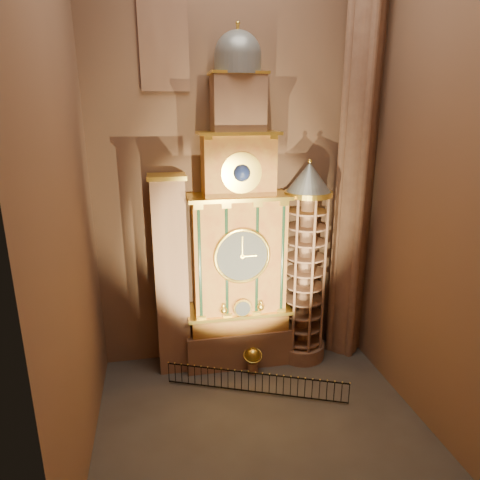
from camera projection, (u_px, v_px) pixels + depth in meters
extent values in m
plane|color=#383330|center=(260.00, 421.00, 18.75)|extent=(14.00, 14.00, 0.00)
plane|color=brown|center=(234.00, 154.00, 21.21)|extent=(22.00, 0.00, 22.00)
plane|color=brown|center=(61.00, 174.00, 14.27)|extent=(0.00, 22.00, 22.00)
plane|color=brown|center=(436.00, 165.00, 16.88)|extent=(0.00, 22.00, 22.00)
cube|color=#8C634C|center=(238.00, 343.00, 23.16)|extent=(5.60, 2.20, 2.00)
cube|color=brown|center=(238.00, 318.00, 22.72)|extent=(5.00, 2.00, 1.00)
cube|color=#FFD44B|center=(238.00, 309.00, 22.52)|extent=(5.40, 2.30, 0.18)
cube|color=brown|center=(238.00, 255.00, 21.71)|extent=(4.60, 2.00, 6.00)
cylinder|color=black|center=(200.00, 264.00, 20.52)|extent=(0.32, 0.32, 5.60)
cylinder|color=black|center=(226.00, 262.00, 20.77)|extent=(0.32, 0.32, 5.60)
cylinder|color=black|center=(256.00, 260.00, 21.05)|extent=(0.32, 0.32, 5.60)
cylinder|color=black|center=(282.00, 258.00, 21.29)|extent=(0.32, 0.32, 5.60)
cube|color=#FFD44B|center=(238.00, 196.00, 20.79)|extent=(5.00, 2.25, 0.18)
cylinder|color=#2D3033|center=(242.00, 256.00, 20.68)|extent=(2.60, 0.12, 2.60)
torus|color=#FFD44B|center=(242.00, 256.00, 20.63)|extent=(2.80, 0.16, 2.80)
cylinder|color=#FFD44B|center=(243.00, 308.00, 21.32)|extent=(0.90, 0.10, 0.90)
sphere|color=#FFD44B|center=(224.00, 310.00, 21.20)|extent=(0.36, 0.36, 0.36)
sphere|color=#FFD44B|center=(261.00, 307.00, 21.56)|extent=(0.36, 0.36, 0.36)
cube|color=brown|center=(238.00, 166.00, 20.41)|extent=(3.40, 1.80, 3.00)
sphere|color=#0E2046|center=(242.00, 173.00, 19.62)|extent=(0.80, 0.80, 0.80)
cube|color=#FFD44B|center=(238.00, 133.00, 19.92)|extent=(3.80, 2.00, 0.15)
cube|color=#8C634C|center=(238.00, 105.00, 19.61)|extent=(2.40, 1.60, 2.60)
sphere|color=slate|center=(238.00, 55.00, 19.00)|extent=(2.10, 2.10, 2.10)
cylinder|color=#FFD44B|center=(238.00, 33.00, 18.74)|extent=(0.14, 0.14, 0.80)
cube|color=#8C634C|center=(171.00, 278.00, 21.37)|extent=(1.60, 1.40, 10.00)
cube|color=#FFD44B|center=(174.00, 318.00, 21.55)|extent=(1.35, 0.10, 2.10)
cube|color=#441C12|center=(174.00, 319.00, 21.49)|extent=(1.05, 0.04, 1.75)
cube|color=#FFD44B|center=(171.00, 270.00, 20.80)|extent=(1.35, 0.10, 2.10)
cube|color=#441C12|center=(171.00, 271.00, 20.74)|extent=(1.05, 0.04, 1.75)
cube|color=#FFD44B|center=(169.00, 218.00, 20.05)|extent=(1.35, 0.10, 2.10)
cube|color=#441C12|center=(169.00, 219.00, 19.99)|extent=(1.05, 0.04, 1.75)
cube|color=#FFD44B|center=(166.00, 177.00, 19.89)|extent=(1.80, 1.60, 0.20)
cylinder|color=#8C634C|center=(301.00, 349.00, 23.70)|extent=(2.50, 2.50, 0.80)
cylinder|color=#8C634C|center=(305.00, 273.00, 22.40)|extent=(0.70, 0.70, 8.20)
cylinder|color=#FFD44B|center=(308.00, 194.00, 21.19)|extent=(2.40, 2.40, 0.25)
cone|color=slate|center=(309.00, 178.00, 20.96)|extent=(2.30, 2.30, 1.50)
sphere|color=#FFD44B|center=(310.00, 161.00, 20.73)|extent=(0.20, 0.20, 0.20)
cylinder|color=#8C634C|center=(357.00, 153.00, 21.41)|extent=(1.60, 1.60, 22.00)
cylinder|color=#8C634C|center=(372.00, 153.00, 21.56)|extent=(0.44, 0.44, 22.00)
cylinder|color=#8C634C|center=(342.00, 154.00, 21.26)|extent=(0.44, 0.44, 22.00)
cylinder|color=#8C634C|center=(350.00, 152.00, 22.16)|extent=(0.44, 0.44, 22.00)
cylinder|color=#8C634C|center=(365.00, 155.00, 20.66)|extent=(0.44, 0.44, 22.00)
cube|color=navy|center=(163.00, 29.00, 18.97)|extent=(2.00, 0.10, 5.00)
cube|color=#8C634C|center=(163.00, 29.00, 18.91)|extent=(2.20, 0.06, 5.20)
cylinder|color=#8C634C|center=(253.00, 367.00, 22.13)|extent=(0.53, 0.53, 0.62)
sphere|color=gold|center=(253.00, 355.00, 21.93)|extent=(0.80, 0.80, 0.80)
torus|color=gold|center=(253.00, 355.00, 21.93)|extent=(1.02, 0.97, 0.43)
cube|color=black|center=(255.00, 373.00, 20.25)|extent=(8.07, 3.35, 0.05)
cube|color=black|center=(255.00, 392.00, 20.54)|extent=(8.07, 3.35, 0.05)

